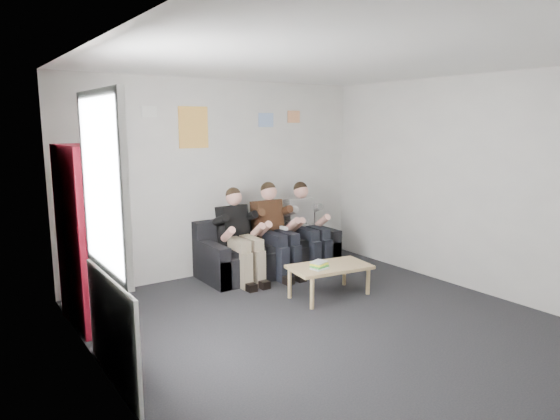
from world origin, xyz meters
name	(u,v)px	position (x,y,z in m)	size (l,w,h in m)	color
room_shell	(339,200)	(0.00, 0.00, 1.35)	(5.00, 5.00, 5.00)	black
sofa	(268,252)	(0.54, 2.12, 0.28)	(2.01, 0.82, 0.78)	black
bookshelf	(84,237)	(-2.08, 1.57, 0.95)	(0.28, 0.85, 1.89)	maroon
coffee_table	(330,269)	(0.58, 0.80, 0.35)	(0.98, 0.54, 0.39)	tan
game_cases	(319,265)	(0.41, 0.80, 0.42)	(0.26, 0.24, 0.06)	silver
person_left	(240,236)	(-0.03, 1.93, 0.62)	(0.39, 0.84, 1.26)	black
person_middle	(275,230)	(0.54, 1.92, 0.64)	(0.41, 0.88, 1.30)	#4A2918
person_right	(307,226)	(1.10, 1.93, 0.62)	(0.39, 0.84, 1.26)	silver
radiator	(122,340)	(-2.15, 0.20, 0.35)	(0.10, 0.64, 0.60)	white
window	(108,262)	(-2.22, 0.20, 1.03)	(0.05, 1.30, 2.36)	white
poster_large	(193,127)	(-0.40, 2.49, 2.05)	(0.42, 0.01, 0.55)	#DFD34E
poster_blue	(266,120)	(0.75, 2.49, 2.15)	(0.25, 0.01, 0.20)	#4691EE
poster_pink	(294,117)	(1.25, 2.49, 2.20)	(0.22, 0.01, 0.18)	#C13C70
poster_sign	(149,112)	(-1.00, 2.49, 2.25)	(0.20, 0.01, 0.14)	white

